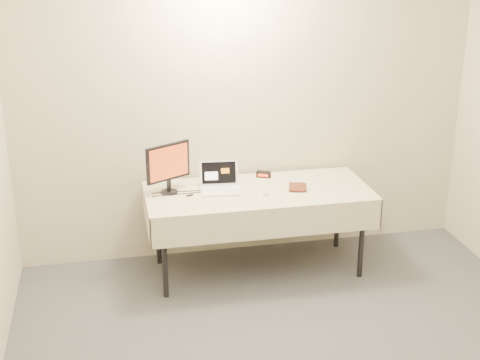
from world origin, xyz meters
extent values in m
cube|color=beige|center=(0.00, 2.50, 1.35)|extent=(4.00, 0.10, 2.70)
cylinder|color=black|center=(-0.82, 1.75, 0.34)|extent=(0.04, 0.04, 0.69)
cylinder|color=black|center=(0.82, 1.75, 0.34)|extent=(0.04, 0.04, 0.69)
cylinder|color=black|center=(-0.82, 2.34, 0.34)|extent=(0.04, 0.04, 0.69)
cylinder|color=black|center=(0.82, 2.34, 0.34)|extent=(0.04, 0.04, 0.69)
cube|color=gray|center=(0.00, 2.04, 0.71)|extent=(1.80, 0.75, 0.04)
cube|color=beige|center=(0.00, 2.04, 0.73)|extent=(1.86, 0.81, 0.01)
cube|color=beige|center=(0.00, 1.64, 0.60)|extent=(1.86, 0.01, 0.25)
cube|color=beige|center=(0.00, 2.45, 0.60)|extent=(1.86, 0.01, 0.25)
cube|color=beige|center=(-0.93, 2.04, 0.60)|extent=(0.01, 0.81, 0.25)
cube|color=beige|center=(0.93, 2.04, 0.60)|extent=(0.01, 0.81, 0.25)
cube|color=white|center=(-0.31, 2.07, 0.75)|extent=(0.34, 0.25, 0.02)
cube|color=white|center=(-0.30, 2.21, 0.86)|extent=(0.33, 0.09, 0.21)
cube|color=black|center=(-0.30, 2.21, 0.86)|extent=(0.29, 0.07, 0.18)
cylinder|color=black|center=(-0.73, 2.14, 0.74)|extent=(0.19, 0.19, 0.01)
cube|color=black|center=(-0.73, 2.14, 0.80)|extent=(0.04, 0.03, 0.10)
cube|color=black|center=(-0.73, 2.14, 1.00)|extent=(0.37, 0.22, 0.30)
cube|color=#CC4518|center=(-0.73, 2.14, 1.00)|extent=(0.32, 0.18, 0.26)
imported|color=maroon|center=(0.26, 2.03, 0.83)|extent=(0.14, 0.06, 0.19)
cube|color=black|center=(0.12, 2.34, 0.76)|extent=(0.13, 0.10, 0.05)
cube|color=#FF240C|center=(0.11, 2.32, 0.76)|extent=(0.08, 0.04, 0.02)
ellipsoid|color=silver|center=(0.04, 1.94, 0.75)|extent=(0.05, 0.09, 0.02)
cube|color=#B0DCAF|center=(0.42, 2.05, 0.74)|extent=(0.15, 0.25, 0.00)
cube|color=black|center=(-0.57, 2.03, 0.74)|extent=(0.06, 0.04, 0.01)
camera|label=1|loc=(-1.20, -2.97, 2.75)|focal=50.00mm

